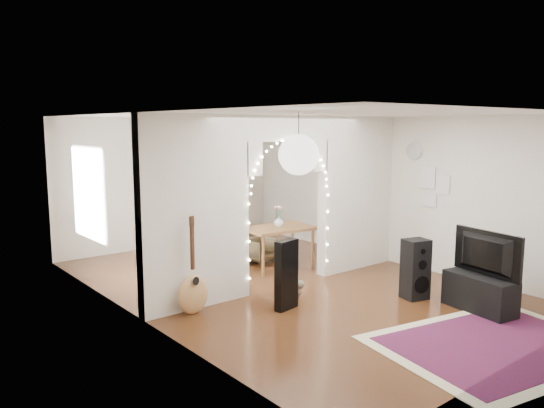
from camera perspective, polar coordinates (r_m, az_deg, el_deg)
floor at (r=8.66m, az=1.43°, el=-8.61°), size 7.50×7.50×0.00m
ceiling at (r=8.28m, az=1.50°, el=9.55°), size 5.00×7.50×0.02m
wall_back at (r=11.45m, az=-10.87°, el=2.31°), size 5.00×0.02×2.70m
wall_front at (r=6.08m, az=25.23°, el=-3.63°), size 5.00×0.02×2.70m
wall_left at (r=7.01m, az=-14.22°, el=-1.57°), size 0.02×7.50×2.70m
wall_right at (r=10.16m, az=12.23°, el=1.52°), size 0.02×7.50×2.70m
divider_wall at (r=8.35m, az=1.47°, el=0.77°), size 5.00×0.20×2.70m
fairy_lights at (r=8.24m, az=2.06°, el=1.54°), size 1.64×0.04×1.60m
window at (r=8.65m, az=-19.14°, el=1.08°), size 0.04×1.20×1.40m
wall_clock at (r=9.72m, az=15.06°, el=5.56°), size 0.03×0.31×0.31m
picture_frames at (r=9.54m, az=16.87°, el=1.82°), size 0.02×0.50×0.70m
paper_lantern at (r=5.23m, az=2.87°, el=5.30°), size 0.40×0.40×0.40m
ceiling_fan at (r=9.88m, az=-6.16°, el=7.58°), size 1.10×1.10×0.30m
area_rug at (r=6.90m, az=23.08°, el=-13.77°), size 3.04×2.50×0.02m
guitar_case at (r=7.40m, az=1.57°, el=-7.63°), size 0.39×0.19×0.98m
acoustic_guitar at (r=7.28m, az=-8.50°, el=-7.92°), size 0.48×0.32×1.14m
tabby_cat at (r=8.02m, az=2.42°, el=-9.10°), size 0.23×0.45×0.30m
floor_speaker at (r=8.13m, az=15.18°, el=-6.78°), size 0.41×0.38×0.89m
media_console at (r=7.92m, az=21.42°, el=-8.95°), size 0.57×1.06×0.50m
tv at (r=7.78m, az=21.64°, el=-5.01°), size 0.33×1.08×0.62m
bookcase at (r=11.63m, az=-7.40°, el=-0.29°), size 1.59×0.81×1.58m
dining_table at (r=9.45m, az=0.72°, el=-2.90°), size 1.29×0.94×0.76m
flower_vase at (r=9.42m, az=0.73°, el=-1.89°), size 0.20×0.20×0.19m
dining_chair_left at (r=9.99m, az=-1.38°, el=-4.98°), size 0.56×0.57×0.45m
dining_chair_right at (r=9.46m, az=-6.65°, el=-5.77°), size 0.50×0.52×0.45m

